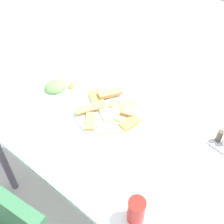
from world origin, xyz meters
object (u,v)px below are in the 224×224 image
(fork, at_px, (97,59))
(spoon, at_px, (93,61))
(pide_platter, at_px, (111,112))
(salad_plate_greens, at_px, (57,87))
(paper_napkin, at_px, (95,61))
(soda_can, at_px, (136,211))
(dining_table, at_px, (113,129))
(condiment_caddy, at_px, (222,141))

(fork, relative_size, spoon, 1.09)
(pide_platter, relative_size, salad_plate_greens, 1.75)
(spoon, bearing_deg, paper_napkin, -87.39)
(pide_platter, height_order, salad_plate_greens, salad_plate_greens)
(soda_can, relative_size, paper_napkin, 0.81)
(pide_platter, relative_size, fork, 1.98)
(paper_napkin, bearing_deg, spoon, 90.00)
(salad_plate_greens, bearing_deg, soda_can, 157.89)
(soda_can, height_order, fork, soda_can)
(soda_can, xyz_separation_m, spoon, (0.76, -0.61, -0.06))
(dining_table, relative_size, pide_platter, 3.48)
(soda_can, height_order, paper_napkin, soda_can)
(dining_table, bearing_deg, soda_can, 138.98)
(dining_table, distance_m, fork, 0.49)
(salad_plate_greens, relative_size, spoon, 1.24)
(dining_table, xyz_separation_m, fork, (0.37, -0.31, 0.08))
(salad_plate_greens, distance_m, fork, 0.34)
(dining_table, xyz_separation_m, spoon, (0.37, -0.27, 0.08))
(pide_platter, xyz_separation_m, spoon, (0.34, -0.25, -0.01))
(pide_platter, bearing_deg, salad_plate_greens, 8.36)
(pide_platter, height_order, condiment_caddy, condiment_caddy)
(pide_platter, xyz_separation_m, paper_napkin, (0.34, -0.27, -0.01))
(soda_can, distance_m, spoon, 0.97)
(dining_table, distance_m, condiment_caddy, 0.52)
(dining_table, relative_size, fork, 6.89)
(salad_plate_greens, height_order, paper_napkin, salad_plate_greens)
(condiment_caddy, bearing_deg, soda_can, 80.32)
(fork, bearing_deg, salad_plate_greens, 100.17)
(fork, height_order, condiment_caddy, condiment_caddy)
(salad_plate_greens, xyz_separation_m, spoon, (0.01, -0.30, -0.01))
(spoon, height_order, condiment_caddy, condiment_caddy)
(paper_napkin, bearing_deg, fork, -90.00)
(dining_table, height_order, spoon, spoon)
(dining_table, relative_size, salad_plate_greens, 6.11)
(condiment_caddy, bearing_deg, pide_platter, 19.01)
(fork, height_order, spoon, same)
(fork, distance_m, condiment_caddy, 0.86)
(pide_platter, distance_m, salad_plate_greens, 0.34)
(fork, bearing_deg, pide_platter, 148.13)
(salad_plate_greens, distance_m, spoon, 0.30)
(soda_can, height_order, spoon, soda_can)
(salad_plate_greens, relative_size, paper_napkin, 1.32)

